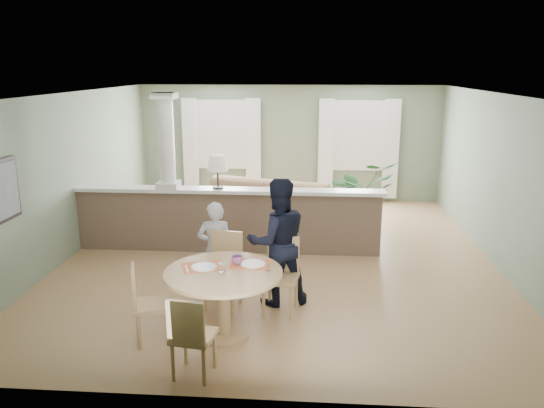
# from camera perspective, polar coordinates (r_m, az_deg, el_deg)

# --- Properties ---
(ground) EXTENTS (8.00, 8.00, 0.00)m
(ground) POSITION_cam_1_polar(r_m,az_deg,el_deg) (9.01, 0.76, -5.61)
(ground) COLOR tan
(ground) RESTS_ON ground
(room_shell) EXTENTS (7.02, 8.02, 2.71)m
(room_shell) POSITION_cam_1_polar(r_m,az_deg,el_deg) (9.18, 0.86, 6.45)
(room_shell) COLOR gray
(room_shell) RESTS_ON ground
(pony_wall) EXTENTS (5.32, 0.38, 2.70)m
(pony_wall) POSITION_cam_1_polar(r_m,az_deg,el_deg) (9.10, -5.36, -0.80)
(pony_wall) COLOR brown
(pony_wall) RESTS_ON ground
(sofa) EXTENTS (3.44, 2.17, 0.94)m
(sofa) POSITION_cam_1_polar(r_m,az_deg,el_deg) (10.20, -1.39, -0.42)
(sofa) COLOR #956951
(sofa) RESTS_ON ground
(houseplant) EXTENTS (1.62, 1.54, 1.42)m
(houseplant) POSITION_cam_1_polar(r_m,az_deg,el_deg) (10.20, 9.33, 0.76)
(houseplant) COLOR #276128
(houseplant) RESTS_ON ground
(dining_table) EXTENTS (1.37, 1.37, 0.94)m
(dining_table) POSITION_cam_1_polar(r_m,az_deg,el_deg) (6.24, -5.18, -8.62)
(dining_table) COLOR tan
(dining_table) RESTS_ON ground
(chair_far_boy) EXTENTS (0.52, 0.52, 1.00)m
(chair_far_boy) POSITION_cam_1_polar(r_m,az_deg,el_deg) (7.09, -5.14, -6.63)
(chair_far_boy) COLOR tan
(chair_far_boy) RESTS_ON ground
(chair_far_man) EXTENTS (0.50, 0.50, 0.98)m
(chair_far_man) POSITION_cam_1_polar(r_m,az_deg,el_deg) (6.91, 1.03, -7.23)
(chair_far_man) COLOR tan
(chair_far_man) RESTS_ON ground
(chair_near) EXTENTS (0.47, 0.47, 0.91)m
(chair_near) POSITION_cam_1_polar(r_m,az_deg,el_deg) (5.55, -8.75, -13.66)
(chair_near) COLOR tan
(chair_near) RESTS_ON ground
(chair_side) EXTENTS (0.53, 0.53, 0.92)m
(chair_side) POSITION_cam_1_polar(r_m,az_deg,el_deg) (6.34, -13.46, -10.07)
(chair_side) COLOR tan
(chair_side) RESTS_ON ground
(child_person) EXTENTS (0.54, 0.39, 1.35)m
(child_person) POSITION_cam_1_polar(r_m,az_deg,el_deg) (7.34, -6.11, -4.87)
(child_person) COLOR #A2A2A8
(child_person) RESTS_ON ground
(man_person) EXTENTS (1.00, 0.89, 1.72)m
(man_person) POSITION_cam_1_polar(r_m,az_deg,el_deg) (7.03, 0.63, -4.09)
(man_person) COLOR black
(man_person) RESTS_ON ground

